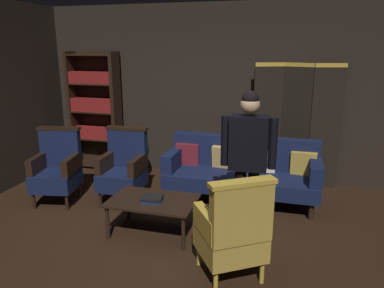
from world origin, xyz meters
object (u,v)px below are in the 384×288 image
(standing_figure, at_px, (248,154))
(book_black_cloth, at_px, (152,198))
(potted_plant, at_px, (131,150))
(book_navy_cloth, at_px, (152,200))
(coffee_table, at_px, (153,203))
(bookshelf, at_px, (95,109))
(folding_screen, at_px, (295,124))
(armchair_wing_left, at_px, (124,168))
(armchair_wing_right, at_px, (57,168))
(velvet_couch, at_px, (242,169))
(armchair_gilt_accent, at_px, (233,231))

(standing_figure, height_order, book_black_cloth, standing_figure)
(potted_plant, xyz_separation_m, book_navy_cloth, (1.00, -1.61, -0.07))
(coffee_table, bearing_deg, bookshelf, 132.69)
(folding_screen, xyz_separation_m, coffee_table, (-1.54, -2.06, -0.61))
(folding_screen, height_order, coffee_table, folding_screen)
(folding_screen, bearing_deg, coffee_table, -126.71)
(armchair_wing_left, height_order, armchair_wing_right, same)
(velvet_couch, xyz_separation_m, armchair_wing_right, (-2.48, -0.75, 0.03))
(bookshelf, height_order, armchair_wing_right, bookshelf)
(armchair_wing_left, bearing_deg, folding_screen, 29.61)
(folding_screen, relative_size, bookshelf, 0.93)
(velvet_couch, relative_size, standing_figure, 1.25)
(folding_screen, relative_size, book_navy_cloth, 8.10)
(armchair_wing_left, relative_size, armchair_wing_right, 1.00)
(folding_screen, xyz_separation_m, potted_plant, (-2.53, -0.49, -0.48))
(velvet_couch, bearing_deg, book_black_cloth, -122.67)
(coffee_table, xyz_separation_m, armchair_wing_right, (-1.63, 0.51, 0.12))
(armchair_gilt_accent, bearing_deg, potted_plant, 132.94)
(standing_figure, bearing_deg, potted_plant, 144.28)
(bookshelf, bearing_deg, coffee_table, -47.31)
(bookshelf, xyz_separation_m, book_black_cloth, (1.86, -2.05, -0.61))
(armchair_wing_left, bearing_deg, book_navy_cloth, -47.47)
(coffee_table, relative_size, book_navy_cloth, 4.27)
(armchair_wing_right, xyz_separation_m, standing_figure, (2.70, -0.42, 0.54))
(standing_figure, height_order, book_navy_cloth, standing_figure)
(folding_screen, height_order, armchair_gilt_accent, folding_screen)
(book_navy_cloth, distance_m, book_black_cloth, 0.03)
(bookshelf, xyz_separation_m, velvet_couch, (2.70, -0.74, -0.62))
(armchair_wing_right, height_order, potted_plant, armchair_wing_right)
(coffee_table, bearing_deg, armchair_wing_left, 133.77)
(book_black_cloth, bearing_deg, coffee_table, 101.01)
(standing_figure, bearing_deg, book_black_cloth, -172.75)
(potted_plant, bearing_deg, bookshelf, 153.04)
(potted_plant, bearing_deg, standing_figure, -35.72)
(velvet_couch, distance_m, armchair_gilt_accent, 1.89)
(armchair_wing_left, relative_size, standing_figure, 0.61)
(armchair_wing_left, relative_size, book_navy_cloth, 4.44)
(bookshelf, bearing_deg, armchair_wing_right, -81.62)
(book_navy_cloth, bearing_deg, standing_figure, 7.25)
(folding_screen, height_order, armchair_wing_right, folding_screen)
(armchair_gilt_accent, height_order, book_navy_cloth, armchair_gilt_accent)
(armchair_wing_left, bearing_deg, potted_plant, 107.66)
(armchair_gilt_accent, height_order, potted_plant, armchair_gilt_accent)
(folding_screen, xyz_separation_m, armchair_gilt_accent, (-0.50, -2.67, -0.50))
(standing_figure, distance_m, book_black_cloth, 1.20)
(armchair_wing_right, bearing_deg, coffee_table, -17.51)
(folding_screen, distance_m, coffee_table, 2.64)
(folding_screen, bearing_deg, armchair_wing_left, -150.39)
(armchair_gilt_accent, relative_size, armchair_wing_left, 1.00)
(folding_screen, relative_size, coffee_table, 1.90)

